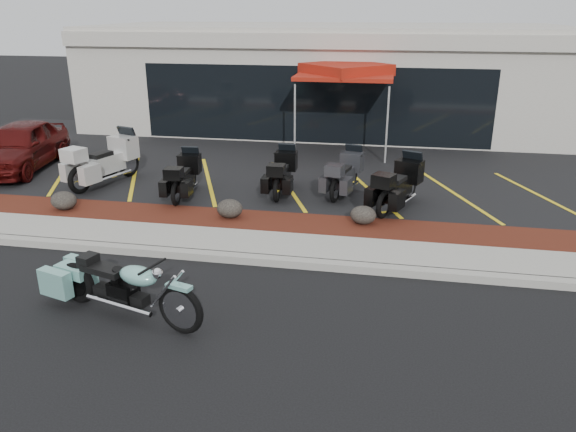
% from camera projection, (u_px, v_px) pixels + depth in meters
% --- Properties ---
extents(ground, '(90.00, 90.00, 0.00)m').
position_uv_depth(ground, '(229.00, 283.00, 10.07)').
color(ground, black).
rests_on(ground, ground).
extents(curb, '(24.00, 0.25, 0.15)m').
position_uv_depth(curb, '(242.00, 258.00, 10.87)').
color(curb, gray).
rests_on(curb, ground).
extents(sidewalk, '(24.00, 1.20, 0.15)m').
position_uv_depth(sidewalk, '(250.00, 244.00, 11.51)').
color(sidewalk, gray).
rests_on(sidewalk, ground).
extents(mulch_bed, '(24.00, 1.20, 0.16)m').
position_uv_depth(mulch_bed, '(263.00, 223.00, 12.62)').
color(mulch_bed, '#35100C').
rests_on(mulch_bed, ground).
extents(upper_lot, '(26.00, 9.60, 0.15)m').
position_uv_depth(upper_lot, '(302.00, 162.00, 17.60)').
color(upper_lot, black).
rests_on(upper_lot, ground).
extents(dealership_building, '(18.00, 8.16, 4.00)m').
position_uv_depth(dealership_building, '(327.00, 77.00, 22.70)').
color(dealership_building, '#A9A699').
rests_on(dealership_building, ground).
extents(boulder_left, '(0.61, 0.51, 0.43)m').
position_uv_depth(boulder_left, '(64.00, 200.00, 13.19)').
color(boulder_left, black).
rests_on(boulder_left, mulch_bed).
extents(boulder_mid, '(0.59, 0.49, 0.42)m').
position_uv_depth(boulder_mid, '(230.00, 208.00, 12.69)').
color(boulder_mid, black).
rests_on(boulder_mid, mulch_bed).
extents(boulder_right, '(0.57, 0.48, 0.41)m').
position_uv_depth(boulder_right, '(363.00, 215.00, 12.31)').
color(boulder_right, black).
rests_on(boulder_right, mulch_bed).
extents(hero_cruiser, '(3.10, 1.58, 1.06)m').
position_uv_depth(hero_cruiser, '(180.00, 302.00, 8.33)').
color(hero_cruiser, '#71B0A7').
rests_on(hero_cruiser, ground).
extents(touring_white, '(1.64, 2.61, 1.42)m').
position_uv_depth(touring_white, '(128.00, 152.00, 15.64)').
color(touring_white, '#BBBCB7').
rests_on(touring_white, upper_lot).
extents(touring_black_front, '(0.88, 1.99, 1.13)m').
position_uv_depth(touring_black_front, '(191.00, 167.00, 14.67)').
color(touring_black_front, black).
rests_on(touring_black_front, upper_lot).
extents(touring_black_mid, '(0.77, 1.97, 1.14)m').
position_uv_depth(touring_black_mid, '(287.00, 164.00, 14.91)').
color(touring_black_mid, black).
rests_on(touring_black_mid, upper_lot).
extents(touring_grey, '(1.18, 2.08, 1.14)m').
position_uv_depth(touring_grey, '(353.00, 166.00, 14.81)').
color(touring_grey, '#2A2B2F').
rests_on(touring_grey, upper_lot).
extents(touring_black_rear, '(1.59, 2.30, 1.25)m').
position_uv_depth(touring_black_rear, '(411.00, 176.00, 13.73)').
color(touring_black_rear, black).
rests_on(touring_black_rear, upper_lot).
extents(parked_car, '(2.31, 4.32, 1.40)m').
position_uv_depth(parked_car, '(20.00, 146.00, 16.36)').
color(parked_car, '#430A09').
rests_on(parked_car, upper_lot).
extents(traffic_cone, '(0.40, 0.40, 0.44)m').
position_uv_depth(traffic_cone, '(287.00, 158.00, 17.00)').
color(traffic_cone, '#EF4307').
rests_on(traffic_cone, upper_lot).
extents(popup_canopy, '(3.31, 3.31, 2.81)m').
position_uv_depth(popup_canopy, '(346.00, 72.00, 17.91)').
color(popup_canopy, silver).
rests_on(popup_canopy, upper_lot).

